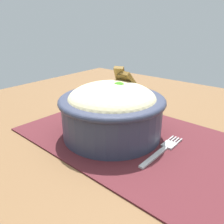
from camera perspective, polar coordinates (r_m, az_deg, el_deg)
table at (r=0.52m, az=5.47°, el=-12.18°), size 1.11×0.99×0.72m
placemat at (r=0.47m, az=4.81°, el=-6.27°), size 0.45×0.30×0.00m
bowl at (r=0.46m, az=0.02°, el=0.79°), size 0.24×0.24×0.13m
fork at (r=0.43m, az=12.62°, el=-9.12°), size 0.02×0.13×0.00m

